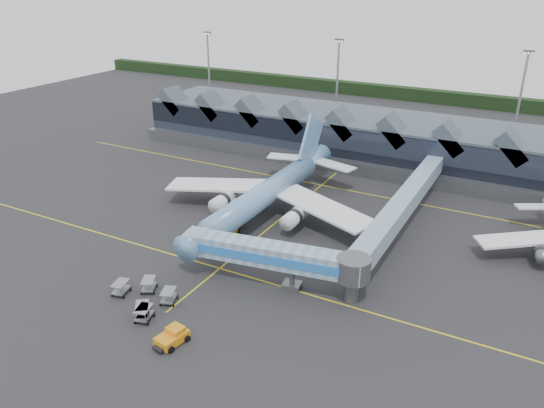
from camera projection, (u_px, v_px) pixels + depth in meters
The scene contains 10 objects.
ground at pixel (249, 245), 81.42m from camera, with size 260.00×260.00×0.00m, color #252527.
taxi_stripes at pixel (279, 220), 89.47m from camera, with size 120.00×60.00×0.01m.
tree_line_far at pixel (424, 95), 169.11m from camera, with size 260.00×4.00×4.00m, color black.
terminal at pixel (336, 133), 119.74m from camera, with size 90.00×22.25×12.52m.
light_masts at pixel (473, 99), 117.76m from camera, with size 132.40×42.56×22.45m.
main_airliner at pixel (269, 192), 89.75m from camera, with size 39.35×45.12×14.53m.
jet_bridge at pixel (285, 258), 68.73m from camera, with size 25.25×7.35×6.22m.
fuel_truck at pixel (233, 216), 86.82m from camera, with size 5.90×9.36×3.23m.
pushback_tug at pixel (172, 337), 59.71m from camera, with size 3.13×4.39×1.82m.
baggage_carts at pixel (145, 298), 66.55m from camera, with size 8.90×8.08×1.73m.
Camera 1 is at (37.33, -61.56, 38.71)m, focal length 35.00 mm.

